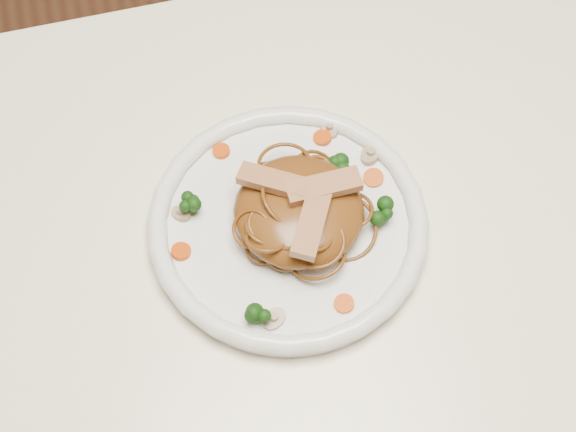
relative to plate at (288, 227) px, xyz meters
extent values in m
cube|color=white|center=(0.04, -0.06, -0.03)|extent=(1.20, 0.80, 0.04)
cylinder|color=brown|center=(0.58, 0.28, -0.40)|extent=(0.06, 0.06, 0.71)
cylinder|color=white|center=(0.00, 0.00, 0.00)|extent=(0.34, 0.34, 0.02)
ellipsoid|color=brown|center=(0.01, 0.00, 0.03)|extent=(0.14, 0.14, 0.04)
cube|color=tan|center=(0.04, 0.00, 0.06)|extent=(0.07, 0.03, 0.01)
cube|color=tan|center=(-0.01, 0.02, 0.05)|extent=(0.07, 0.06, 0.01)
cube|color=tan|center=(0.01, -0.03, 0.06)|extent=(0.06, 0.08, 0.01)
cylinder|color=#E44308|center=(0.06, 0.09, 0.01)|extent=(0.02, 0.02, 0.00)
cylinder|color=#E44308|center=(-0.11, -0.01, 0.01)|extent=(0.03, 0.03, 0.00)
cylinder|color=#E44308|center=(0.10, 0.03, 0.01)|extent=(0.02, 0.02, 0.00)
cylinder|color=#E44308|center=(-0.05, 0.10, 0.01)|extent=(0.02, 0.02, 0.00)
cylinder|color=#E44308|center=(0.03, -0.10, 0.01)|extent=(0.02, 0.02, 0.00)
cylinder|color=#C3AF92|center=(-0.04, -0.10, 0.01)|extent=(0.03, 0.03, 0.01)
cylinder|color=#C3AF92|center=(0.10, 0.06, 0.01)|extent=(0.04, 0.04, 0.01)
cylinder|color=#C3AF92|center=(-0.10, 0.04, 0.01)|extent=(0.03, 0.03, 0.01)
cylinder|color=#C3AF92|center=(0.07, 0.10, 0.01)|extent=(0.03, 0.03, 0.01)
camera|label=1|loc=(-0.10, -0.38, 0.72)|focal=50.68mm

